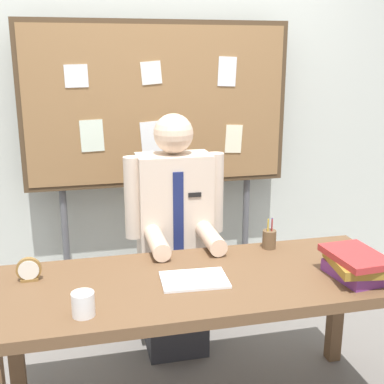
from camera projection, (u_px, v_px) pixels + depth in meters
back_wall at (153, 108)px, 3.30m from camera, size 6.40×0.08×2.70m
desk at (201, 296)px, 2.27m from camera, size 1.83×0.71×0.73m
person at (175, 246)px, 2.83m from camera, size 0.55×0.56×1.39m
bulletin_board at (158, 109)px, 3.11m from camera, size 1.66×0.09×1.89m
book_stack at (355, 265)px, 2.23m from camera, size 0.24×0.31×0.12m
open_notebook at (194, 280)px, 2.22m from camera, size 0.30×0.22×0.01m
desk_clock at (29, 270)px, 2.21m from camera, size 0.11×0.04×0.11m
coffee_mug at (83, 304)px, 1.91m from camera, size 0.09×0.09×0.09m
pen_holder at (269, 239)px, 2.58m from camera, size 0.07×0.07×0.16m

